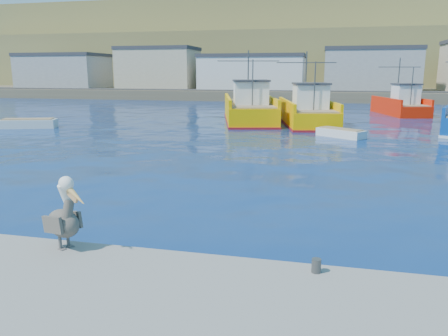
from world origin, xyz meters
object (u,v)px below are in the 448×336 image
at_px(boat_orange, 401,105).
at_px(pelican, 64,218).
at_px(skiff_mid, 341,134).
at_px(trawler_yellow_b, 307,113).
at_px(trawler_yellow_a, 249,109).
at_px(skiff_left, 29,124).

bearing_deg(boat_orange, pelican, -107.90).
bearing_deg(skiff_mid, trawler_yellow_b, 110.50).
xyz_separation_m(trawler_yellow_a, skiff_left, (-17.24, -9.18, -0.83)).
xyz_separation_m(boat_orange, skiff_left, (-32.39, -19.59, -0.75)).
height_order(skiff_mid, pelican, pelican).
relative_size(trawler_yellow_a, boat_orange, 1.44).
relative_size(trawler_yellow_b, boat_orange, 1.26).
bearing_deg(skiff_mid, skiff_left, -178.99).
distance_m(trawler_yellow_b, boat_orange, 15.20).
height_order(skiff_left, skiff_mid, skiff_left).
xyz_separation_m(boat_orange, skiff_mid, (-6.88, -19.14, -0.81)).
height_order(skiff_left, pelican, pelican).
distance_m(trawler_yellow_b, skiff_left, 24.07).
xyz_separation_m(trawler_yellow_b, boat_orange, (9.64, 11.75, 0.02)).
bearing_deg(skiff_left, pelican, -51.61).
bearing_deg(pelican, skiff_left, 128.39).
distance_m(trawler_yellow_a, trawler_yellow_b, 5.67).
xyz_separation_m(trawler_yellow_b, pelican, (-4.23, -31.21, 0.22)).
distance_m(skiff_left, skiff_mid, 25.51).
bearing_deg(skiff_left, trawler_yellow_b, 19.01).
relative_size(skiff_mid, pelican, 2.00).
relative_size(trawler_yellow_b, pelican, 6.68).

